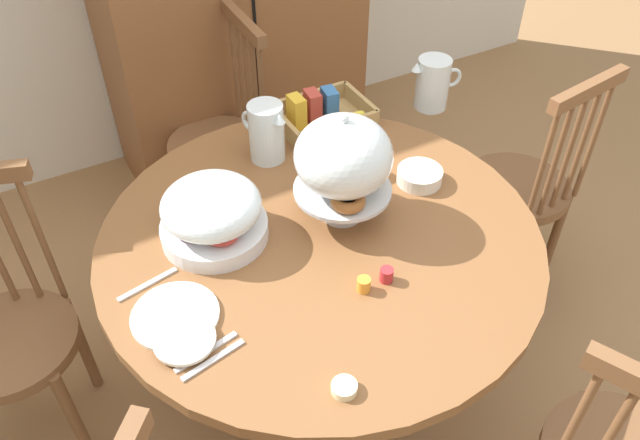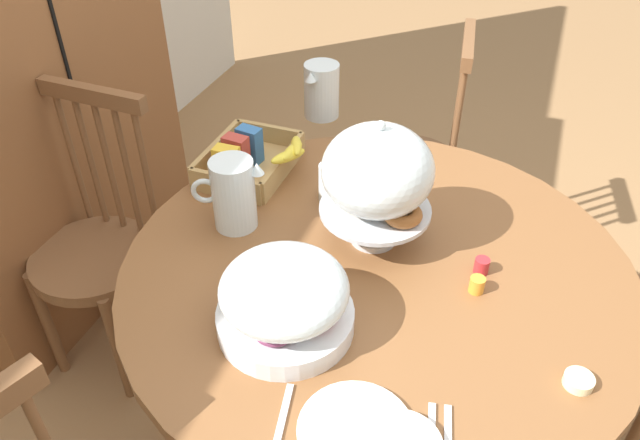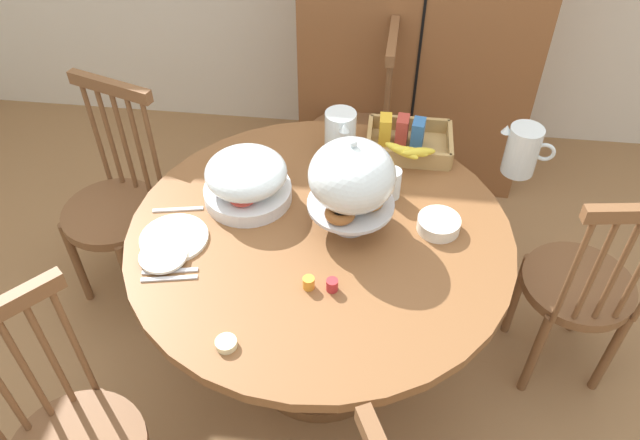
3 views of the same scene
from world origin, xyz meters
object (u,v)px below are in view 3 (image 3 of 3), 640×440
milk_pitcher (522,152)px  china_plate_small (163,256)px  dining_table (320,272)px  butter_dish (226,343)px  windsor_chair_facing_door (116,209)px  windsor_chair_near_window (580,290)px  cereal_basket (407,141)px  pastry_stand_with_dome (352,179)px  fruit_platter_covered (247,179)px  drinking_glass (391,184)px  china_plate_large (174,238)px  cereal_bowl (439,224)px  orange_juice_pitcher (340,138)px  windsor_chair_by_cabinet (355,137)px

milk_pitcher → china_plate_small: milk_pitcher is taller
dining_table → butter_dish: (-0.20, -0.48, 0.21)m
windsor_chair_facing_door → milk_pitcher: windsor_chair_facing_door is taller
dining_table → windsor_chair_near_window: (0.93, 0.10, -0.09)m
cereal_basket → china_plate_small: bearing=-138.5°
pastry_stand_with_dome → milk_pitcher: pastry_stand_with_dome is taller
fruit_platter_covered → drinking_glass: (0.49, 0.07, -0.03)m
china_plate_large → cereal_bowl: cereal_bowl is taller
windsor_chair_near_window → orange_juice_pitcher: 1.02m
dining_table → windsor_chair_facing_door: size_ratio=1.29×
china_plate_large → china_plate_small: bearing=-94.1°
windsor_chair_facing_door → orange_juice_pitcher: (0.90, 0.08, 0.38)m
china_plate_small → pastry_stand_with_dome: bearing=21.5°
orange_juice_pitcher → cereal_basket: bearing=16.2°
pastry_stand_with_dome → butter_dish: (-0.30, -0.51, -0.19)m
pastry_stand_with_dome → china_plate_small: (-0.56, -0.22, -0.18)m
pastry_stand_with_dome → windsor_chair_by_cabinet: bearing=92.7°
butter_dish → pastry_stand_with_dome: bearing=60.1°
fruit_platter_covered → orange_juice_pitcher: bearing=42.6°
windsor_chair_by_cabinet → orange_juice_pitcher: windsor_chair_by_cabinet is taller
drinking_glass → china_plate_small: bearing=-150.7°
pastry_stand_with_dome → fruit_platter_covered: size_ratio=1.15×
windsor_chair_by_cabinet → butter_dish: size_ratio=16.25×
cereal_basket → dining_table: bearing=-119.9°
windsor_chair_by_cabinet → windsor_chair_facing_door: same height
pastry_stand_with_dome → cereal_bowl: (0.29, 0.02, -0.18)m
windsor_chair_by_cabinet → pastry_stand_with_dome: pastry_stand_with_dome is taller
windsor_chair_near_window → milk_pitcher: 0.53m
windsor_chair_facing_door → cereal_bowl: 1.32m
pastry_stand_with_dome → milk_pitcher: bearing=31.7°
fruit_platter_covered → drinking_glass: bearing=8.4°
china_plate_large → drinking_glass: (0.68, 0.30, 0.05)m
fruit_platter_covered → butter_dish: 0.61m
windsor_chair_by_cabinet → orange_juice_pitcher: (-0.03, -0.53, 0.38)m
orange_juice_pitcher → fruit_platter_covered: bearing=-137.4°
windsor_chair_near_window → cereal_bowl: (-0.54, -0.05, 0.31)m
milk_pitcher → cereal_bowl: (-0.29, -0.34, -0.06)m
milk_pitcher → fruit_platter_covered: bearing=-164.2°
windsor_chair_near_window → china_plate_large: windsor_chair_near_window is taller
cereal_basket → cereal_bowl: (0.11, -0.41, -0.02)m
cereal_basket → windsor_chair_by_cabinet: bearing=115.1°
windsor_chair_near_window → orange_juice_pitcher: bearing=162.0°
china_plate_large → windsor_chair_near_window: bearing=8.1°
cereal_basket → cereal_bowl: 0.43m
drinking_glass → orange_juice_pitcher: bearing=135.2°
dining_table → fruit_platter_covered: size_ratio=4.20×
china_plate_large → drinking_glass: 0.75m
windsor_chair_by_cabinet → cereal_basket: (0.22, -0.46, 0.33)m
dining_table → orange_juice_pitcher: (0.03, 0.40, 0.29)m
fruit_platter_covered → china_plate_large: 0.31m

